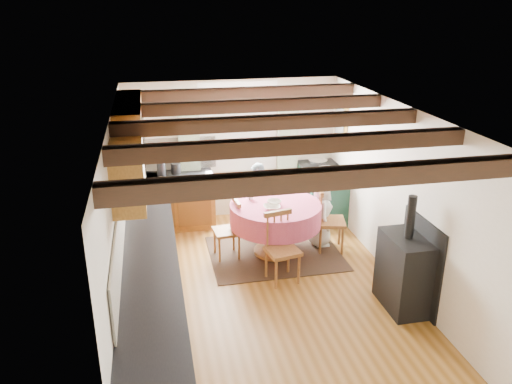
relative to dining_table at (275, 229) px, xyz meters
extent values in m
cube|color=#9E6B2E|center=(-0.36, -1.11, -0.41)|extent=(3.60, 5.50, 0.00)
cube|color=white|center=(-0.36, -1.11, 1.99)|extent=(3.60, 5.50, 0.00)
cube|color=silver|center=(-0.36, 1.64, 0.79)|extent=(3.60, 0.00, 2.40)
cube|color=silver|center=(-0.36, -3.86, 0.79)|extent=(3.60, 0.00, 2.40)
cube|color=silver|center=(-2.16, -1.11, 0.79)|extent=(0.00, 5.50, 2.40)
cube|color=silver|center=(1.44, -1.11, 0.79)|extent=(0.00, 5.50, 2.40)
cube|color=#3A2114|center=(-0.36, -3.11, 1.90)|extent=(3.60, 0.16, 0.16)
cube|color=#3A2114|center=(-0.36, -2.11, 1.90)|extent=(3.60, 0.16, 0.16)
cube|color=#3A2114|center=(-0.36, -1.11, 1.90)|extent=(3.60, 0.16, 0.16)
cube|color=#3A2114|center=(-0.36, -0.11, 1.90)|extent=(3.60, 0.16, 0.16)
cube|color=#3A2114|center=(-0.36, 0.89, 1.90)|extent=(3.60, 0.16, 0.16)
cube|color=beige|center=(-2.14, -0.81, 0.79)|extent=(0.02, 4.50, 0.55)
cube|color=beige|center=(-1.36, 1.62, 0.79)|extent=(1.40, 0.02, 0.55)
cube|color=#A56B26|center=(-1.86, -1.11, 0.03)|extent=(0.60, 5.30, 0.88)
cube|color=#A56B26|center=(-1.41, 1.34, 0.03)|extent=(1.30, 0.60, 0.88)
cube|color=black|center=(-1.84, -1.11, 0.49)|extent=(0.64, 5.30, 0.04)
cube|color=black|center=(-1.41, 1.32, 0.49)|extent=(1.30, 0.64, 0.04)
cube|color=#A56B26|center=(-1.99, 0.09, 1.54)|extent=(0.34, 1.80, 0.90)
cube|color=#A56B26|center=(-1.99, -1.41, 1.49)|extent=(0.34, 0.90, 0.70)
cube|color=white|center=(-0.26, 1.63, 1.19)|extent=(1.34, 0.03, 1.54)
cube|color=white|center=(-0.26, 1.63, 1.19)|extent=(1.20, 0.01, 1.40)
cube|color=silver|center=(-1.11, 1.54, 0.69)|extent=(0.35, 0.10, 2.10)
cube|color=silver|center=(0.59, 1.54, 0.69)|extent=(0.35, 0.10, 2.10)
cylinder|color=black|center=(-0.26, 1.54, 1.79)|extent=(2.00, 0.03, 0.03)
cube|color=gold|center=(1.41, 1.19, 1.29)|extent=(0.04, 0.50, 0.60)
cylinder|color=silver|center=(0.69, 1.61, 1.29)|extent=(0.30, 0.02, 0.30)
cube|color=#3E2B1B|center=(0.00, 0.00, -0.40)|extent=(1.96, 1.52, 0.01)
imported|color=#3F5157|center=(-0.10, 0.80, 0.20)|extent=(0.48, 0.34, 1.21)
imported|color=silver|center=(0.77, 0.16, 0.14)|extent=(0.41, 0.57, 1.09)
imported|color=silver|center=(-0.10, -0.18, 0.44)|extent=(0.25, 0.25, 0.06)
imported|color=silver|center=(-0.03, -0.02, 0.44)|extent=(0.22, 0.22, 0.07)
imported|color=silver|center=(-0.32, 0.27, 0.46)|extent=(0.11, 0.11, 0.10)
cylinder|color=#262628|center=(-1.60, 1.31, 0.63)|extent=(0.14, 0.14, 0.24)
cylinder|color=#262628|center=(-1.36, 1.40, 0.60)|extent=(0.16, 0.16, 0.18)
camera|label=1|loc=(-1.71, -6.77, 3.26)|focal=36.00mm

